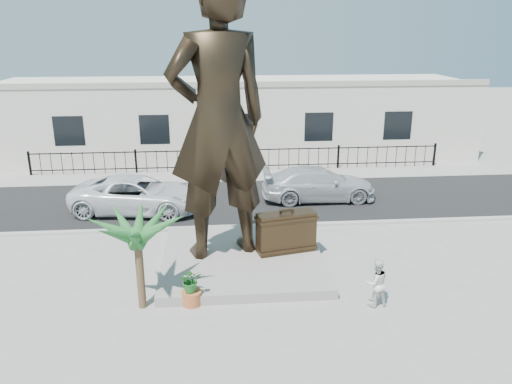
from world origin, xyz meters
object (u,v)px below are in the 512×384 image
statue (218,121)px  suitcase (286,232)px  tourist (376,283)px  car_white (138,194)px

statue → suitcase: (2.15, -0.16, -3.73)m
suitcase → tourist: size_ratio=1.37×
car_white → suitcase: bearing=-124.4°
statue → car_white: statue is taller
tourist → suitcase: bearing=-66.7°
statue → car_white: bearing=-72.5°
suitcase → car_white: suitcase is taller
statue → tourist: (4.22, -3.30, -4.00)m
car_white → statue: bearing=-137.3°
statue → car_white: (-3.40, 4.93, -3.94)m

